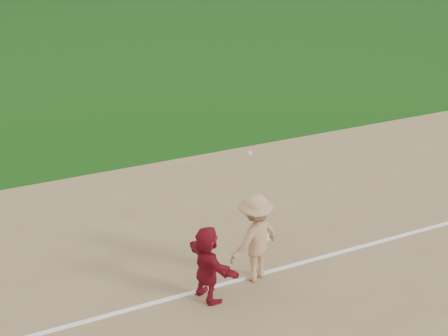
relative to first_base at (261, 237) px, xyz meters
name	(u,v)px	position (x,y,z in m)	size (l,w,h in m)	color
ground	(252,251)	(-0.37, -0.33, -0.06)	(160.00, 160.00, 0.00)	#14410C
foul_line	(270,271)	(-0.37, -1.13, -0.03)	(60.00, 0.10, 0.01)	white
first_base	(261,237)	(0.00, 0.00, 0.00)	(0.35, 0.35, 0.08)	silver
base_runner	(207,264)	(-1.81, -1.39, 0.72)	(1.41, 0.45, 1.52)	maroon
first_base_play	(255,238)	(-0.73, -1.16, 0.87)	(1.32, 1.01, 2.52)	#9D9DA0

